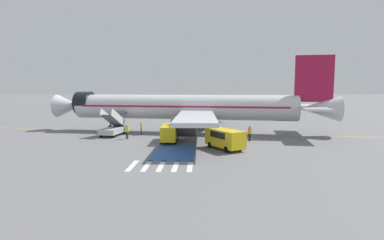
% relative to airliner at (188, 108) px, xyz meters
% --- Properties ---
extents(ground_plane, '(600.00, 600.00, 0.00)m').
position_rel_airliner_xyz_m(ground_plane, '(-0.21, -0.47, -3.64)').
color(ground_plane, slate).
extents(apron_leadline_yellow, '(75.44, 10.50, 0.01)m').
position_rel_airliner_xyz_m(apron_leadline_yellow, '(-0.72, 0.10, -3.63)').
color(apron_leadline_yellow, gold).
rests_on(apron_leadline_yellow, ground_plane).
extents(apron_stand_patch_blue, '(4.07, 8.12, 0.01)m').
position_rel_airliner_xyz_m(apron_stand_patch_blue, '(-0.72, -13.46, -3.63)').
color(apron_stand_patch_blue, '#2856A8').
rests_on(apron_stand_patch_blue, ground_plane).
extents(apron_walkway_bar_0, '(0.44, 3.60, 0.01)m').
position_rel_airliner_xyz_m(apron_walkway_bar_0, '(-3.72, -19.01, -3.63)').
color(apron_walkway_bar_0, silver).
rests_on(apron_walkway_bar_0, ground_plane).
extents(apron_walkway_bar_1, '(0.44, 3.60, 0.01)m').
position_rel_airliner_xyz_m(apron_walkway_bar_1, '(-2.52, -19.01, -3.63)').
color(apron_walkway_bar_1, silver).
rests_on(apron_walkway_bar_1, ground_plane).
extents(apron_walkway_bar_2, '(0.44, 3.60, 0.01)m').
position_rel_airliner_xyz_m(apron_walkway_bar_2, '(-1.32, -19.01, -3.63)').
color(apron_walkway_bar_2, silver).
rests_on(apron_walkway_bar_2, ground_plane).
extents(apron_walkway_bar_3, '(0.44, 3.60, 0.01)m').
position_rel_airliner_xyz_m(apron_walkway_bar_3, '(-0.12, -19.01, -3.63)').
color(apron_walkway_bar_3, silver).
rests_on(apron_walkway_bar_3, ground_plane).
extents(apron_walkway_bar_4, '(0.44, 3.60, 0.01)m').
position_rel_airliner_xyz_m(apron_walkway_bar_4, '(1.08, -19.01, -3.63)').
color(apron_walkway_bar_4, silver).
rests_on(apron_walkway_bar_4, ground_plane).
extents(airliner, '(41.42, 34.23, 10.81)m').
position_rel_airliner_xyz_m(airliner, '(0.00, 0.00, 0.00)').
color(airliner, silver).
rests_on(airliner, ground_plane).
extents(boarding_stairs_forward, '(2.83, 5.44, 3.85)m').
position_rel_airliner_xyz_m(boarding_stairs_forward, '(-10.06, -2.99, -2.67)').
color(boarding_stairs_forward, '#ADB2BA').
rests_on(boarding_stairs_forward, ground_plane).
extents(fuel_tanker, '(3.64, 8.76, 3.47)m').
position_rel_airliner_xyz_m(fuel_tanker, '(5.30, 24.05, -1.89)').
color(fuel_tanker, '#38383D').
rests_on(fuel_tanker, ground_plane).
extents(service_van_0, '(4.15, 5.04, 2.09)m').
position_rel_airliner_xyz_m(service_van_0, '(4.47, -11.96, -2.38)').
color(service_van_0, yellow).
rests_on(service_van_0, ground_plane).
extents(service_van_1, '(1.88, 5.00, 2.00)m').
position_rel_airliner_xyz_m(service_van_1, '(-1.84, -7.60, -2.43)').
color(service_van_1, yellow).
rests_on(service_van_1, ground_plane).
extents(ground_crew_0, '(0.36, 0.48, 1.85)m').
position_rel_airliner_xyz_m(ground_crew_0, '(-6.31, -2.60, -2.57)').
color(ground_crew_0, '#2D2D33').
rests_on(ground_crew_0, ground_plane).
extents(ground_crew_1, '(0.48, 0.45, 1.80)m').
position_rel_airliner_xyz_m(ground_crew_1, '(7.88, -6.82, -2.59)').
color(ground_crew_1, black).
rests_on(ground_crew_1, ground_plane).
extents(ground_crew_2, '(0.46, 0.29, 1.83)m').
position_rel_airliner_xyz_m(ground_crew_2, '(-7.47, -5.77, -2.58)').
color(ground_crew_2, '#2D2D33').
rests_on(ground_crew_2, ground_plane).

